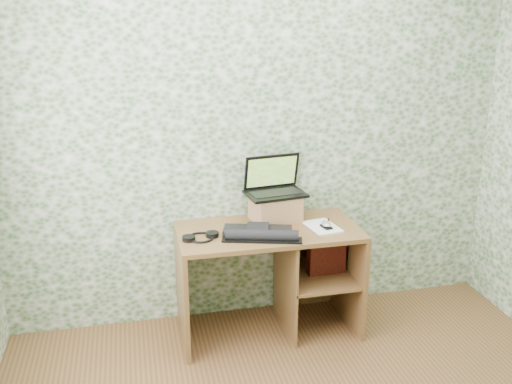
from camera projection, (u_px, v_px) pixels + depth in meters
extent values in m
plane|color=silver|center=(258.00, 138.00, 3.87)|extent=(3.50, 0.00, 3.50)
cube|color=brown|center=(269.00, 231.00, 3.76)|extent=(1.20, 0.60, 0.03)
cube|color=brown|center=(182.00, 291.00, 3.76)|extent=(0.03, 0.60, 0.72)
cube|color=brown|center=(349.00, 274.00, 4.00)|extent=(0.03, 0.60, 0.72)
cube|color=brown|center=(285.00, 281.00, 3.90)|extent=(0.02, 0.56, 0.72)
cube|color=brown|center=(317.00, 275.00, 3.95)|extent=(0.46, 0.56, 0.02)
cube|color=brown|center=(306.00, 260.00, 4.22)|extent=(0.48, 0.02, 0.72)
cube|color=#9D6B46|center=(275.00, 208.00, 3.88)|extent=(0.34, 0.30, 0.18)
cube|color=black|center=(275.00, 194.00, 3.85)|extent=(0.42, 0.32, 0.02)
cube|color=black|center=(276.00, 193.00, 3.84)|extent=(0.35, 0.19, 0.00)
cube|color=black|center=(272.00, 171.00, 3.91)|extent=(0.39, 0.12, 0.24)
cube|color=#33601B|center=(272.00, 172.00, 3.90)|extent=(0.35, 0.09, 0.20)
cube|color=black|center=(258.00, 231.00, 3.68)|extent=(0.47, 0.28, 0.04)
cube|color=black|center=(258.00, 230.00, 3.68)|extent=(0.17, 0.17, 0.06)
cylinder|color=black|center=(262.00, 235.00, 3.57)|extent=(0.46, 0.20, 0.07)
cube|color=black|center=(262.00, 240.00, 3.57)|extent=(0.51, 0.24, 0.01)
torus|color=black|center=(201.00, 237.00, 3.61)|extent=(0.20, 0.20, 0.01)
cylinder|color=black|center=(189.00, 238.00, 3.57)|extent=(0.08, 0.08, 0.03)
cylinder|color=black|center=(212.00, 234.00, 3.63)|extent=(0.08, 0.08, 0.03)
cube|color=white|center=(322.00, 227.00, 3.78)|extent=(0.23, 0.29, 0.01)
ellipsoid|color=silver|center=(326.00, 225.00, 3.75)|extent=(0.08, 0.10, 0.03)
cylinder|color=black|center=(328.00, 222.00, 3.84)|extent=(0.06, 0.12, 0.01)
cube|color=maroon|center=(326.00, 252.00, 3.91)|extent=(0.27, 0.10, 0.31)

